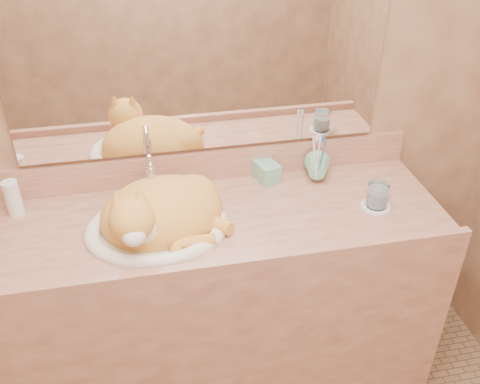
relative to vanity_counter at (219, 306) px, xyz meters
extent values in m
cube|color=brown|center=(0.00, 0.28, 0.82)|extent=(2.40, 0.02, 2.50)
cube|color=white|center=(0.00, 0.26, 0.97)|extent=(1.30, 0.02, 0.80)
imported|color=#76BEA0|center=(0.25, 0.17, 0.51)|extent=(0.09, 0.09, 0.16)
imported|color=#76BEA0|center=(0.41, 0.14, 0.47)|extent=(0.13, 0.13, 0.09)
cylinder|color=silver|center=(0.57, -0.05, 0.43)|extent=(0.11, 0.11, 0.01)
cylinder|color=white|center=(0.57, -0.05, 0.48)|extent=(0.07, 0.07, 0.09)
cylinder|color=white|center=(-0.68, 0.17, 0.49)|extent=(0.05, 0.05, 0.13)
camera|label=1|loc=(-0.21, -1.47, 1.52)|focal=40.00mm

